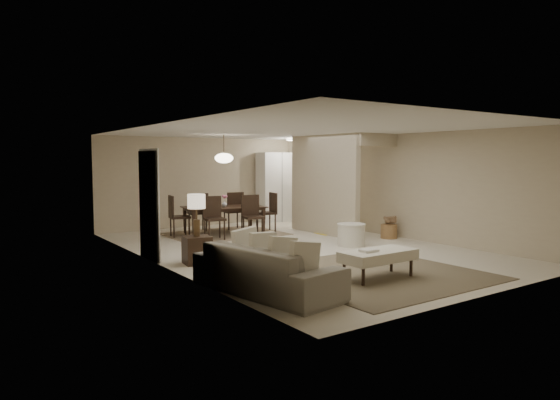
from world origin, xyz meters
TOP-DOWN VIEW (x-y plane):
  - floor at (0.00, 0.00)m, footprint 9.00×9.00m
  - ceiling at (0.00, 0.00)m, footprint 9.00×9.00m
  - back_wall at (0.00, 4.50)m, footprint 6.00×0.00m
  - left_wall at (-3.00, 0.00)m, footprint 0.00×9.00m
  - right_wall at (3.00, 0.00)m, footprint 0.00×9.00m
  - partition at (1.80, 1.25)m, footprint 0.15×2.50m
  - doorway at (-2.97, 0.60)m, footprint 0.04×0.90m
  - pantry_cabinet at (2.35, 4.15)m, footprint 1.20×0.55m
  - flush_light at (2.30, 3.20)m, footprint 0.44×0.44m
  - living_rug at (-0.34, -2.65)m, footprint 3.20×3.20m
  - sofa at (-2.45, -2.65)m, footprint 2.43×1.28m
  - ottoman_bench at (-0.54, -2.95)m, footprint 1.27×0.60m
  - side_table at (-2.40, -0.27)m, footprint 0.52×0.52m
  - table_lamp at (-2.40, -0.27)m, footprint 0.32×0.32m
  - round_pouf at (1.20, -0.44)m, footprint 0.62×0.62m
  - wicker_basket at (2.66, -0.17)m, footprint 0.42×0.42m
  - dining_rug at (-0.27, 2.65)m, footprint 2.80×2.10m
  - dining_table at (-0.27, 2.65)m, footprint 2.16×1.45m
  - dining_chairs at (-0.27, 2.65)m, footprint 2.77×2.20m
  - vase at (-0.27, 2.65)m, footprint 0.15×0.15m
  - yellow_mat at (2.09, 1.23)m, footprint 0.84×0.55m
  - pendant_light at (-0.27, 2.65)m, footprint 0.46×0.46m

SIDE VIEW (x-z plane):
  - floor at x=0.00m, z-range 0.00..0.00m
  - living_rug at x=-0.34m, z-range 0.00..0.01m
  - dining_rug at x=-0.27m, z-range 0.00..0.01m
  - yellow_mat at x=2.09m, z-range 0.00..0.01m
  - wicker_basket at x=2.66m, z-range 0.00..0.33m
  - round_pouf at x=1.20m, z-range 0.00..0.48m
  - side_table at x=-2.40m, z-range 0.00..0.50m
  - sofa at x=-2.45m, z-range 0.00..0.68m
  - dining_table at x=-0.27m, z-range 0.00..0.70m
  - ottoman_bench at x=-0.54m, z-range 0.14..0.59m
  - dining_chairs at x=-0.27m, z-range 0.00..1.02m
  - vase at x=-0.27m, z-range 0.70..0.85m
  - doorway at x=-2.97m, z-range 0.00..2.04m
  - pantry_cabinet at x=2.35m, z-range 0.00..2.10m
  - table_lamp at x=-2.40m, z-range 0.68..1.44m
  - back_wall at x=0.00m, z-range -1.75..4.25m
  - left_wall at x=-3.00m, z-range -3.25..5.75m
  - right_wall at x=3.00m, z-range -3.25..5.75m
  - partition at x=1.80m, z-range 0.00..2.50m
  - pendant_light at x=-0.27m, z-range 1.57..2.27m
  - flush_light at x=2.30m, z-range 2.44..2.48m
  - ceiling at x=0.00m, z-range 2.50..2.50m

